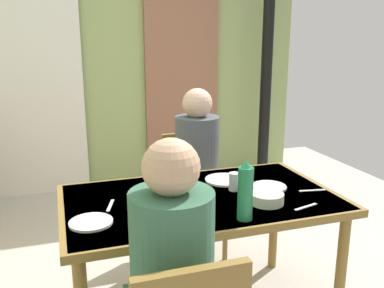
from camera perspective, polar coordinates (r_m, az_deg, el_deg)
name	(u,v)px	position (r m, az deg, el deg)	size (l,w,h in m)	color
wall_back	(100,54)	(4.40, -12.55, 11.93)	(4.31, 0.10, 2.76)	#99AE69
door_wooden	(182,89)	(4.52, -1.38, 7.50)	(0.80, 0.05, 2.00)	#935E46
stove_pipe_column	(267,54)	(4.57, 10.29, 12.12)	(0.12, 0.12, 2.76)	black
curtain_panel	(35,79)	(4.29, -20.83, 8.34)	(0.90, 0.03, 2.32)	white
dining_table	(201,209)	(2.23, 1.22, -8.97)	(1.44, 0.84, 0.73)	olive
chair_far_diner	(192,186)	(3.03, -0.06, -5.75)	(0.40, 0.40, 0.87)	olive
person_near_diner	(171,256)	(1.54, -2.88, -15.15)	(0.30, 0.37, 0.77)	#3F694A
person_far_diner	(198,153)	(2.82, 0.80, -1.23)	(0.30, 0.37, 0.77)	#554953
water_bottle_green_near	(245,192)	(1.91, 7.33, -6.54)	(0.07, 0.07, 0.29)	#237A4C
serving_bowl_center	(267,198)	(2.14, 10.24, -7.34)	(0.17, 0.17, 0.06)	silver
dinner_plate_near_left	(269,187)	(2.36, 10.55, -5.79)	(0.19, 0.19, 0.01)	white
dinner_plate_near_right	(91,222)	(1.95, -13.71, -10.40)	(0.20, 0.20, 0.01)	white
dinner_plate_far_center	(224,180)	(2.44, 4.49, -4.92)	(0.23, 0.23, 0.01)	white
drinking_glass_by_near_diner	(175,202)	(2.02, -2.41, -7.93)	(0.06, 0.06, 0.09)	silver
drinking_glass_by_far_diner	(234,182)	(2.29, 5.83, -5.16)	(0.06, 0.06, 0.10)	silver
cutlery_knife_near	(306,207)	(2.15, 15.37, -8.33)	(0.15, 0.02, 0.00)	silver
cutlery_fork_near	(312,190)	(2.38, 16.19, -6.14)	(0.15, 0.02, 0.00)	silver
cutlery_knife_far	(147,194)	(2.24, -6.26, -6.85)	(0.15, 0.02, 0.00)	silver
cutlery_fork_far	(110,205)	(2.13, -11.16, -8.28)	(0.15, 0.02, 0.00)	silver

